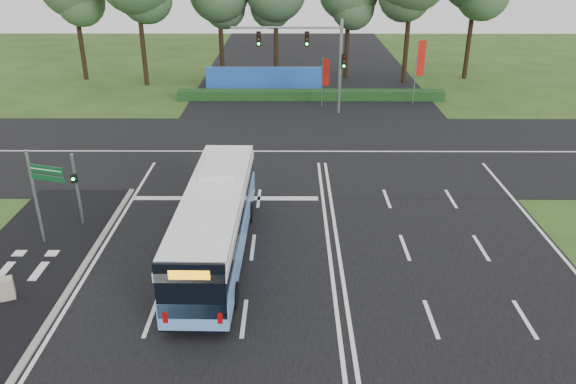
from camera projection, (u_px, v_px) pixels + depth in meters
name	position (u px, v px, depth m)	size (l,w,h in m)	color
ground	(329.00, 248.00, 24.34)	(120.00, 120.00, 0.00)	#284918
road_main	(329.00, 248.00, 24.34)	(20.00, 120.00, 0.04)	black
road_cross	(317.00, 152.00, 35.26)	(120.00, 14.00, 0.05)	black
bike_path	(10.00, 286.00, 21.65)	(5.00, 18.00, 0.06)	black
kerb_strip	(72.00, 285.00, 21.63)	(0.25, 18.00, 0.12)	gray
city_bus	(216.00, 221.00, 23.12)	(2.58, 11.34, 3.25)	#64A1E8
pedestrian_signal	(77.00, 187.00, 25.58)	(0.32, 0.42, 3.51)	gray
street_sign	(40.00, 188.00, 23.56)	(1.64, 0.58, 4.36)	gray
utility_cabinet	(6.00, 289.00, 20.74)	(0.53, 0.44, 0.88)	#ACA28A
banner_flag_mid	(325.00, 75.00, 43.72)	(0.54, 0.26, 3.88)	gray
banner_flag_right	(419.00, 63.00, 44.14)	(0.74, 0.27, 5.16)	gray
traffic_light_gantry	(316.00, 52.00, 41.08)	(8.41, 0.28, 7.00)	gray
hedge	(311.00, 95.00, 46.49)	(22.00, 1.20, 0.80)	black
blue_hoarding	(264.00, 80.00, 48.49)	(10.00, 0.30, 2.20)	blue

